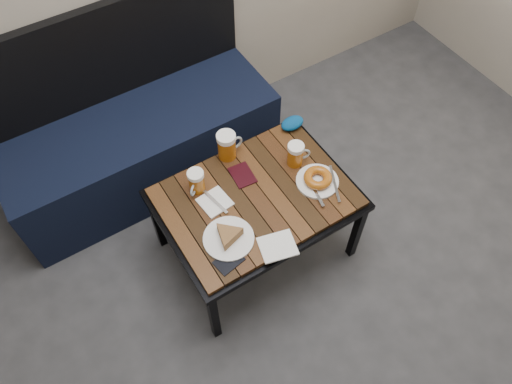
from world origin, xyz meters
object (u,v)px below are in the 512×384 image
passport_navy (229,261)px  beer_mug_centre (227,145)px  cafe_table (256,201)px  plate_bagel (318,179)px  passport_burgundy (242,175)px  plate_pie (228,237)px  bench (140,141)px  knit_pouch (292,123)px  beer_mug_right (296,154)px  beer_mug_left (196,181)px

passport_navy → beer_mug_centre: bearing=139.8°
cafe_table → beer_mug_centre: beer_mug_centre is taller
plate_bagel → passport_burgundy: (-0.26, 0.21, -0.02)m
plate_bagel → plate_pie: bearing=-175.1°
bench → plate_bagel: bearing=-57.2°
passport_navy → knit_pouch: 0.77m
beer_mug_centre → plate_bagel: size_ratio=0.58×
cafe_table → plate_pie: bearing=-149.4°
beer_mug_centre → plate_bagel: bearing=-56.2°
beer_mug_right → beer_mug_centre: bearing=157.2°
bench → passport_burgundy: bench is taller
beer_mug_right → passport_navy: size_ratio=1.07×
bench → plate_bagel: size_ratio=5.80×
plate_bagel → passport_burgundy: plate_bagel is taller
bench → plate_bagel: (0.53, -0.82, 0.22)m
plate_pie → knit_pouch: 0.68m
beer_mug_centre → knit_pouch: beer_mug_centre is taller
plate_pie → knit_pouch: size_ratio=1.78×
cafe_table → beer_mug_left: size_ratio=7.28×
beer_mug_left → plate_bagel: size_ratio=0.48×
plate_pie → cafe_table: bearing=30.6°
passport_burgundy → knit_pouch: bearing=24.5°
passport_navy → knit_pouch: bearing=116.2°
beer_mug_left → beer_mug_right: (0.45, -0.11, 0.00)m
beer_mug_centre → passport_burgundy: (-0.00, -0.13, -0.07)m
knit_pouch → passport_navy: bearing=-143.6°
plate_pie → knit_pouch: bearing=33.1°
bench → beer_mug_right: bearing=-53.0°
beer_mug_left → beer_mug_right: size_ratio=0.97×
passport_navy → bench: bearing=169.6°
passport_burgundy → beer_mug_left: bearing=174.3°
plate_bagel → beer_mug_right: bearing=98.0°
plate_bagel → knit_pouch: same height
beer_mug_right → beer_mug_left: bearing=-176.1°
bench → cafe_table: size_ratio=1.67×
beer_mug_left → passport_navy: bearing=39.6°
beer_mug_left → beer_mug_centre: bearing=163.2°
beer_mug_right → plate_bagel: beer_mug_right is taller
cafe_table → beer_mug_right: 0.28m
passport_burgundy → knit_pouch: (0.35, 0.12, 0.02)m
bench → beer_mug_right: size_ratio=11.71×
cafe_table → plate_pie: size_ratio=3.98×
passport_navy → knit_pouch: size_ratio=0.94×
passport_burgundy → plate_pie: bearing=-125.6°
beer_mug_right → plate_bagel: (0.02, -0.14, -0.04)m
bench → cafe_table: 0.79m
passport_navy → knit_pouch: knit_pouch is taller
plate_bagel → knit_pouch: bearing=74.5°
beer_mug_right → plate_pie: bearing=-140.8°
plate_pie → passport_navy: 0.10m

